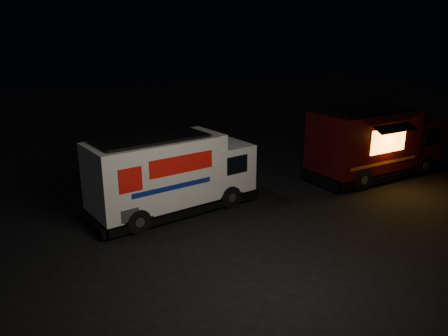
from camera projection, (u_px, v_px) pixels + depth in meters
ground at (246, 230)px, 14.16m from camera, size 80.00×80.00×0.00m
white_truck at (174, 173)px, 15.29m from camera, size 6.46×3.03×2.81m
red_truck at (377, 142)px, 19.10m from camera, size 6.72×2.75×3.08m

